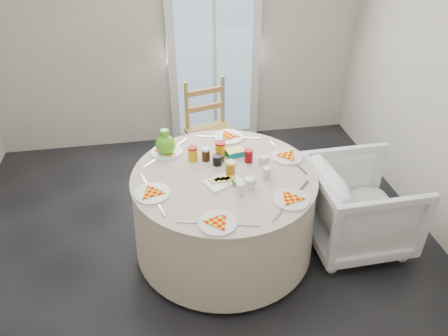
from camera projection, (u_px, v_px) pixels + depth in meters
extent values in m
plane|color=black|center=(203.00, 256.00, 3.59)|extent=(4.00, 4.00, 0.00)
cube|color=#BCB5A3|center=(175.00, 28.00, 4.51)|extent=(4.00, 0.02, 2.60)
cube|color=silver|center=(214.00, 51.00, 4.66)|extent=(1.00, 0.08, 2.10)
cylinder|color=beige|center=(224.00, 212.00, 3.48)|extent=(1.44, 1.44, 0.73)
imported|color=white|center=(360.00, 204.00, 3.55)|extent=(0.75, 0.80, 0.81)
cube|color=#038495|center=(235.00, 151.00, 3.48)|extent=(0.16, 0.13, 0.06)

